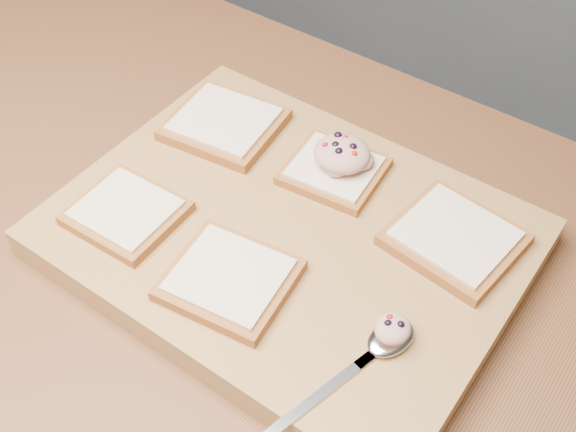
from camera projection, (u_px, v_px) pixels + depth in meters
name	position (u px, v px, depth m)	size (l,w,h in m)	color
island_counter	(254.00, 424.00, 1.16)	(2.00, 0.80, 0.90)	slate
cutting_board	(288.00, 238.00, 0.81)	(0.50, 0.38, 0.04)	#9D7143
bread_far_left	(224.00, 124.00, 0.90)	(0.14, 0.14, 0.02)	#A25B2A
bread_far_center	(334.00, 170.00, 0.85)	(0.12, 0.11, 0.02)	#A25B2A
bread_far_right	(454.00, 238.00, 0.78)	(0.14, 0.13, 0.02)	#A25B2A
bread_near_left	(126.00, 212.00, 0.80)	(0.12, 0.11, 0.02)	#A25B2A
bread_near_center	(229.00, 279.00, 0.74)	(0.14, 0.13, 0.02)	#A25B2A
tuna_salad_dollop	(342.00, 153.00, 0.84)	(0.07, 0.06, 0.03)	tan
spoon	(381.00, 346.00, 0.69)	(0.07, 0.18, 0.01)	silver
spoon_salad	(393.00, 328.00, 0.68)	(0.03, 0.04, 0.02)	tan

